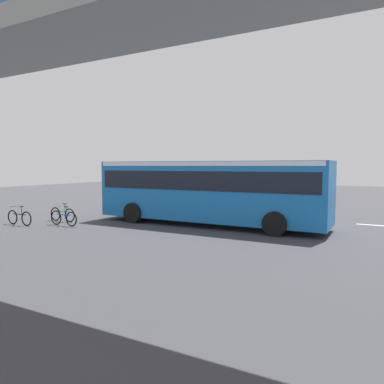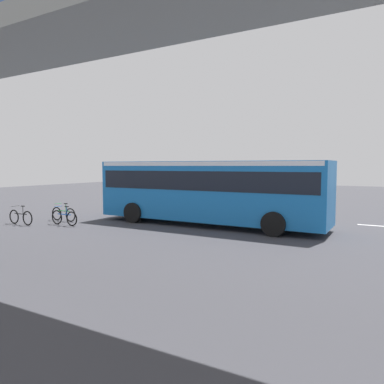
{
  "view_description": "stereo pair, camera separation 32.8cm",
  "coord_description": "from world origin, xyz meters",
  "px_view_note": "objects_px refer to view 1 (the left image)",
  "views": [
    {
      "loc": [
        -6.16,
        16.76,
        2.93
      ],
      "look_at": [
        2.43,
        0.79,
        1.6
      ],
      "focal_mm": 33.47,
      "sensor_mm": 36.0,
      "label": 1
    },
    {
      "loc": [
        -6.45,
        16.61,
        2.93
      ],
      "look_at": [
        2.43,
        0.79,
        1.6
      ],
      "focal_mm": 33.47,
      "sensor_mm": 36.0,
      "label": 2
    }
  ],
  "objects_px": {
    "bicycle_blue": "(64,218)",
    "traffic_sign": "(182,183)",
    "bicycle_black": "(19,218)",
    "bicycle_green": "(62,214)",
    "city_bus": "(208,187)"
  },
  "relations": [
    {
      "from": "city_bus",
      "to": "bicycle_black",
      "type": "bearing_deg",
      "value": 28.82
    },
    {
      "from": "bicycle_green",
      "to": "traffic_sign",
      "type": "relative_size",
      "value": 0.63
    },
    {
      "from": "city_bus",
      "to": "bicycle_blue",
      "type": "height_order",
      "value": "city_bus"
    },
    {
      "from": "bicycle_black",
      "to": "traffic_sign",
      "type": "bearing_deg",
      "value": -120.7
    },
    {
      "from": "bicycle_green",
      "to": "bicycle_black",
      "type": "distance_m",
      "value": 2.08
    },
    {
      "from": "bicycle_blue",
      "to": "bicycle_black",
      "type": "bearing_deg",
      "value": 24.57
    },
    {
      "from": "bicycle_blue",
      "to": "traffic_sign",
      "type": "bearing_deg",
      "value": -110.82
    },
    {
      "from": "bicycle_green",
      "to": "bicycle_black",
      "type": "height_order",
      "value": "same"
    },
    {
      "from": "bicycle_green",
      "to": "bicycle_black",
      "type": "relative_size",
      "value": 1.0
    },
    {
      "from": "city_bus",
      "to": "bicycle_blue",
      "type": "bearing_deg",
      "value": 30.17
    },
    {
      "from": "bicycle_black",
      "to": "bicycle_green",
      "type": "bearing_deg",
      "value": -116.49
    },
    {
      "from": "city_bus",
      "to": "traffic_sign",
      "type": "height_order",
      "value": "city_bus"
    },
    {
      "from": "city_bus",
      "to": "traffic_sign",
      "type": "relative_size",
      "value": 4.12
    },
    {
      "from": "bicycle_green",
      "to": "traffic_sign",
      "type": "bearing_deg",
      "value": -121.92
    },
    {
      "from": "bicycle_blue",
      "to": "bicycle_green",
      "type": "height_order",
      "value": "same"
    }
  ]
}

